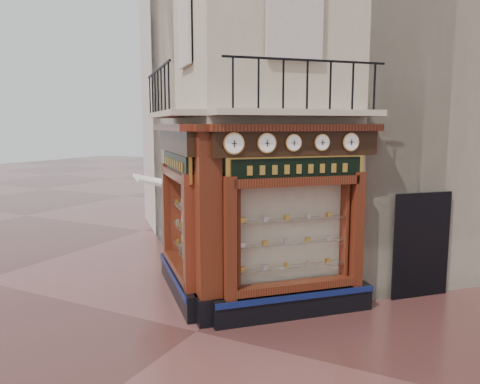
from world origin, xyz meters
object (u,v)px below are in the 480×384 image
Objects in this scene: clock_c at (294,143)px; signboard_right at (298,169)px; corner_pilaster at (209,228)px; signboard_left at (176,163)px; clock_b at (267,143)px; clock_e at (351,142)px; awning at (155,263)px; clock_a at (234,143)px; clock_d at (322,142)px.

signboard_right is (0.02, 0.18, -0.52)m from clock_c.
corner_pilaster reaches higher than signboard_left.
clock_e is (1.28, 1.28, 0.00)m from clock_b.
clock_e reaches higher than signboard_right.
corner_pilaster is at bearing -173.60° from awning.
corner_pilaster is 4.89m from awning.
signboard_right is (0.88, 1.04, -0.52)m from clock_a.
clock_a is 1.22× the size of clock_c.
corner_pilaster is at bearing 169.10° from clock_d.
clock_d is (0.83, 0.83, 0.00)m from clock_b.
clock_a is at bearing 180.00° from clock_e.
clock_a reaches higher than clock_c.
clock_e is at bearing -0.00° from clock_d.
clock_b is 1.14× the size of clock_c.
clock_c is at bearing -180.00° from clock_d.
signboard_right is (1.46, 1.01, 1.15)m from corner_pilaster.
clock_a is at bearing -175.34° from signboard_right.
signboard_left is (-3.79, -0.71, -0.52)m from clock_e.
clock_a is at bearing -169.65° from awning.
clock_e is (0.46, 0.46, 0.00)m from clock_d.
corner_pilaster is 11.79× the size of clock_c.
awning is (-4.94, 1.97, -3.62)m from clock_c.
clock_a is 1.23× the size of clock_d.
signboard_left is (-2.04, 1.04, -0.52)m from clock_a.
signboard_right is (2.92, 0.00, 0.00)m from signboard_left.
clock_a is 0.19× the size of signboard_right.
clock_a is 1.21m from clock_c.
awning is (-3.51, 2.80, -1.95)m from corner_pilaster.
awning is at bearing 119.07° from clock_d.
clock_b reaches higher than clock_c.
clock_a reaches higher than clock_d.
corner_pilaster is 11.90× the size of clock_d.
corner_pilaster reaches higher than clock_b.
clock_a reaches higher than clock_b.
clock_b reaches higher than clock_e.
clock_c is 0.61m from clock_d.
awning is 6.12m from signboard_right.
clock_b is 0.18× the size of signboard_right.
clock_a is 2.47m from clock_e.
clock_c is at bearing 180.00° from clock_e.
signboard_right is (0.42, 0.57, -0.52)m from clock_b.
awning is at bearing 113.29° from clock_c.
clock_e reaches higher than signboard_left.
signboard_left is at bearing 139.33° from clock_d.
clock_d is at bearing 0.00° from clock_a.
awning is at bearing 124.55° from clock_e.
clock_e is 0.17× the size of signboard_right.
clock_a is 0.18× the size of signboard_left.
awning is at bearing 100.35° from clock_a.
clock_e is 1.23m from signboard_right.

